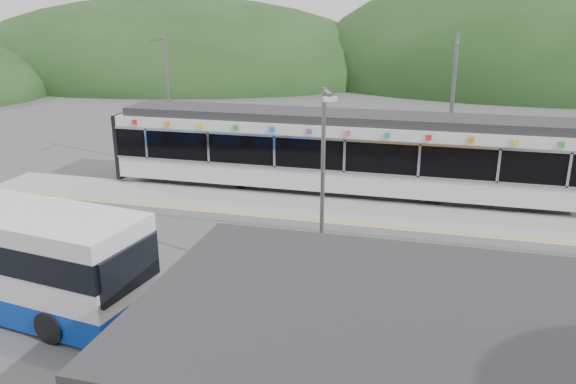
# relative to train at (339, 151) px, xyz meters

# --- Properties ---
(ground) EXTENTS (120.00, 120.00, 0.00)m
(ground) POSITION_rel_train_xyz_m (-2.34, -6.00, -2.06)
(ground) COLOR #4C4C4F
(ground) RESTS_ON ground
(hills) EXTENTS (146.00, 149.00, 26.00)m
(hills) POSITION_rel_train_xyz_m (3.85, -0.71, -2.06)
(hills) COLOR #1E3D19
(hills) RESTS_ON ground
(platform) EXTENTS (26.00, 3.20, 0.30)m
(platform) POSITION_rel_train_xyz_m (-2.34, -2.70, -1.91)
(platform) COLOR #9E9E99
(platform) RESTS_ON ground
(yellow_line) EXTENTS (26.00, 0.10, 0.01)m
(yellow_line) POSITION_rel_train_xyz_m (-2.34, -4.00, -1.76)
(yellow_line) COLOR yellow
(yellow_line) RESTS_ON platform
(train) EXTENTS (20.44, 3.01, 3.74)m
(train) POSITION_rel_train_xyz_m (0.00, 0.00, 0.00)
(train) COLOR black
(train) RESTS_ON ground
(catenary_mast_west) EXTENTS (0.18, 1.80, 7.00)m
(catenary_mast_west) POSITION_rel_train_xyz_m (-9.34, 2.56, 1.58)
(catenary_mast_west) COLOR slate
(catenary_mast_west) RESTS_ON ground
(catenary_mast_east) EXTENTS (0.18, 1.80, 7.00)m
(catenary_mast_east) POSITION_rel_train_xyz_m (4.66, 2.56, 1.58)
(catenary_mast_east) COLOR slate
(catenary_mast_east) RESTS_ON ground
(station_shelter) EXTENTS (9.20, 6.20, 3.00)m
(station_shelter) POSITION_rel_train_xyz_m (3.66, -15.00, -0.51)
(station_shelter) COLOR brown
(station_shelter) RESTS_ON ground
(lamp_post) EXTENTS (0.46, 1.10, 5.96)m
(lamp_post) POSITION_rel_train_xyz_m (1.05, -9.12, 1.50)
(lamp_post) COLOR slate
(lamp_post) RESTS_ON ground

